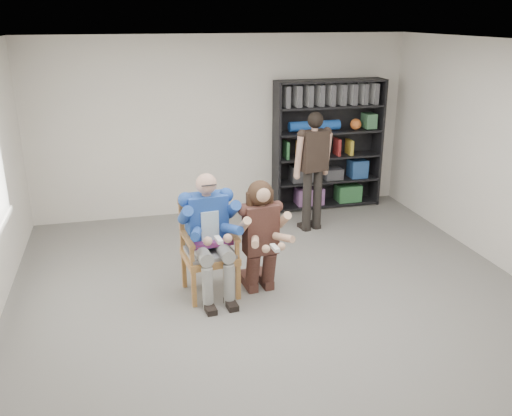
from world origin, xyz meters
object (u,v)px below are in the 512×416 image
object	(u,v)px
standing_man	(313,173)
bookshelf	(328,145)
kneeling_woman	(262,239)
seated_man	(209,235)
armchair	(210,249)

from	to	relation	value
standing_man	bookshelf	bearing A→B (deg)	45.21
kneeling_woman	standing_man	world-z (taller)	standing_man
seated_man	standing_man	size ratio (longest dim) A/B	0.82
seated_man	bookshelf	size ratio (longest dim) A/B	0.69
armchair	kneeling_woman	xyz separation A→B (m)	(0.58, -0.12, 0.11)
kneeling_woman	bookshelf	xyz separation A→B (m)	(1.83, 2.67, 0.39)
armchair	standing_man	distance (m)	2.44
kneeling_woman	bookshelf	distance (m)	3.26
standing_man	seated_man	bearing A→B (deg)	-151.38
seated_man	standing_man	world-z (taller)	standing_man
bookshelf	standing_man	bearing A→B (deg)	-122.06
armchair	kneeling_woman	world-z (taller)	kneeling_woman
kneeling_woman	bookshelf	world-z (taller)	bookshelf
armchair	kneeling_woman	bearing A→B (deg)	-17.36
seated_man	bookshelf	bearing A→B (deg)	40.96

